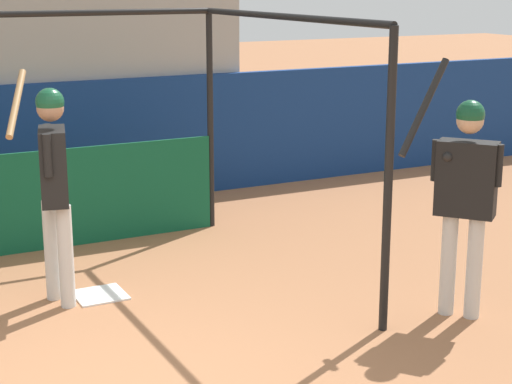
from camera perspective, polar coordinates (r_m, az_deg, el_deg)
batting_cage at (r=8.47m, az=-12.89°, el=2.13°), size 3.80×3.46×2.46m
home_plate at (r=7.87m, az=-10.36°, el=-6.76°), size 0.44×0.44×0.02m
player_batter at (r=7.46m, az=-13.37°, el=1.21°), size 0.54×0.95×2.00m
player_waiting at (r=7.18m, az=13.74°, el=0.36°), size 0.75×0.67×2.14m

